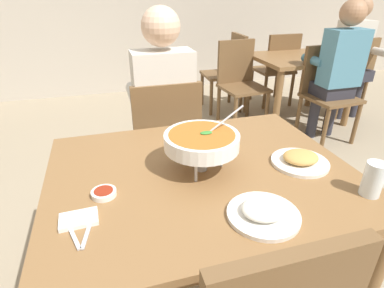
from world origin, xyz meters
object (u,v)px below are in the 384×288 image
at_px(chair_bg_right, 240,79).
at_px(chair_bg_corner, 277,66).
at_px(rice_plate, 264,212).
at_px(sauce_dish, 104,193).
at_px(dining_table_main, 202,190).
at_px(patron_bg_left, 354,52).
at_px(dining_table_far, 300,68).
at_px(curry_bowl, 201,141).
at_px(drink_glass, 373,181).
at_px(chair_bg_window, 229,68).
at_px(diner_main, 163,102).
at_px(appetizer_plate, 300,160).
at_px(chair_diner_main, 165,138).
at_px(patron_bg_middle, 338,65).
at_px(chair_bg_middle, 325,88).
at_px(chair_bg_left, 350,73).

distance_m(chair_bg_right, chair_bg_corner, 0.83).
distance_m(rice_plate, sauce_dish, 0.56).
height_order(dining_table_main, patron_bg_left, patron_bg_left).
bearing_deg(dining_table_far, patron_bg_left, -5.19).
distance_m(rice_plate, chair_bg_corner, 3.21).
distance_m(curry_bowl, drink_glass, 0.64).
bearing_deg(sauce_dish, drink_glass, -15.82).
height_order(chair_bg_right, chair_bg_window, same).
bearing_deg(drink_glass, diner_main, 115.26).
bearing_deg(drink_glass, dining_table_far, 61.40).
distance_m(rice_plate, chair_bg_right, 2.51).
distance_m(diner_main, chair_bg_right, 1.60).
bearing_deg(appetizer_plate, chair_bg_right, 72.34).
xyz_separation_m(dining_table_main, patron_bg_left, (2.38, 1.86, 0.12)).
xyz_separation_m(chair_diner_main, diner_main, (0.00, 0.03, 0.24)).
relative_size(appetizer_plate, dining_table_far, 0.24).
bearing_deg(chair_bg_corner, diner_main, -137.88).
xyz_separation_m(chair_bg_right, chair_bg_corner, (0.71, 0.43, 0.00)).
height_order(diner_main, drink_glass, diner_main).
bearing_deg(appetizer_plate, curry_bowl, 169.57).
xyz_separation_m(dining_table_main, drink_glass, (0.53, -0.32, 0.16)).
relative_size(chair_bg_corner, patron_bg_middle, 0.69).
bearing_deg(chair_bg_window, patron_bg_middle, -61.45).
bearing_deg(diner_main, rice_plate, -84.74).
bearing_deg(dining_table_far, chair_bg_window, 137.42).
height_order(diner_main, chair_bg_corner, diner_main).
bearing_deg(sauce_dish, chair_diner_main, 64.75).
distance_m(appetizer_plate, dining_table_far, 2.39).
height_order(dining_table_main, chair_bg_middle, chair_bg_middle).
relative_size(appetizer_plate, chair_bg_left, 0.27).
bearing_deg(curry_bowl, appetizer_plate, -10.43).
relative_size(curry_bowl, chair_bg_right, 0.37).
distance_m(chair_bg_middle, chair_bg_corner, 0.97).
xyz_separation_m(dining_table_main, chair_bg_corner, (1.77, 2.41, -0.11)).
bearing_deg(dining_table_far, chair_bg_middle, -92.04).
relative_size(dining_table_main, drink_glass, 9.48).
distance_m(chair_diner_main, dining_table_far, 2.10).
height_order(sauce_dish, patron_bg_left, patron_bg_left).
height_order(drink_glass, patron_bg_left, patron_bg_left).
relative_size(curry_bowl, patron_bg_left, 0.25).
height_order(chair_bg_middle, chair_bg_window, same).
relative_size(dining_table_main, sauce_dish, 13.69).
relative_size(drink_glass, chair_bg_right, 0.14).
relative_size(chair_diner_main, curry_bowl, 2.71).
bearing_deg(chair_bg_right, diner_main, -132.35).
height_order(rice_plate, chair_bg_corner, chair_bg_corner).
height_order(chair_bg_corner, patron_bg_middle, patron_bg_middle).
bearing_deg(chair_bg_corner, rice_plate, -121.38).
xyz_separation_m(dining_table_main, chair_diner_main, (-0.00, 0.77, -0.11)).
height_order(rice_plate, chair_bg_middle, chair_bg_middle).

